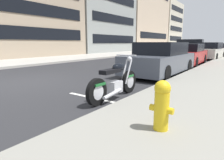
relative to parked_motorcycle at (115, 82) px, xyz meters
name	(u,v)px	position (x,y,z in m)	size (l,w,h in m)	color
ground_plane	(22,83)	(-0.34, 3.93, -0.43)	(260.00, 260.00, 0.00)	#28282B
sidewalk_far_curb	(95,56)	(11.66, 10.70, -0.36)	(120.00, 5.00, 0.14)	#ADA89E
parking_stall_stripe	(100,99)	(-0.34, 0.25, -0.43)	(0.12, 2.20, 0.01)	silver
parked_motorcycle	(115,82)	(0.00, 0.00, 0.00)	(2.12, 0.62, 1.12)	black
parked_car_second_in_row	(161,59)	(4.53, 0.57, 0.26)	(4.71, 1.94, 1.47)	#4C515B
parked_car_mid_block	(187,54)	(9.49, 0.69, 0.23)	(4.51, 2.02, 1.38)	#AD1919
parked_car_near_corner	(209,51)	(15.36, 0.25, 0.26)	(4.70, 2.12, 1.48)	beige
parked_car_across_street	(216,50)	(21.14, 0.44, 0.23)	(4.50, 2.05, 1.38)	#AD1919
crossing_truck	(190,45)	(30.73, 5.77, 0.61)	(2.24, 5.67, 2.02)	#4C5156
fire_hydrant	(162,104)	(-1.38, -1.79, 0.11)	(0.24, 0.36, 0.76)	gold
townhouse_far_uphill	(14,7)	(7.33, 18.08, 4.69)	(10.81, 10.25, 10.24)	tan
townhouse_behind_pole	(87,23)	(18.92, 18.46, 3.98)	(11.74, 11.00, 8.81)	#939993
townhouse_mid_block	(135,18)	(32.59, 17.55, 5.99)	(14.72, 9.17, 12.84)	beige
townhouse_near_left	(157,26)	(45.87, 18.07, 5.27)	(10.62, 10.21, 11.39)	beige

